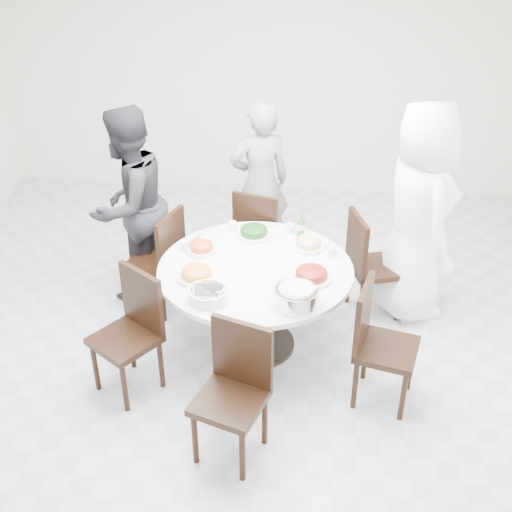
# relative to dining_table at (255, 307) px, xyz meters

# --- Properties ---
(floor) EXTENTS (6.00, 6.00, 0.01)m
(floor) POSITION_rel_dining_table_xyz_m (-0.22, 0.06, -0.38)
(floor) COLOR silver
(floor) RESTS_ON ground
(wall_back) EXTENTS (6.00, 0.01, 2.80)m
(wall_back) POSITION_rel_dining_table_xyz_m (-0.22, 3.06, 1.02)
(wall_back) COLOR silver
(wall_back) RESTS_ON ground
(dining_table) EXTENTS (1.50, 1.50, 0.75)m
(dining_table) POSITION_rel_dining_table_xyz_m (0.00, 0.00, 0.00)
(dining_table) COLOR white
(dining_table) RESTS_ON floor
(chair_ne) EXTENTS (0.52, 0.52, 0.95)m
(chair_ne) POSITION_rel_dining_table_xyz_m (0.98, 0.57, 0.10)
(chair_ne) COLOR black
(chair_ne) RESTS_ON floor
(chair_n) EXTENTS (0.53, 0.53, 0.95)m
(chair_n) POSITION_rel_dining_table_xyz_m (-0.02, 1.03, 0.10)
(chair_n) COLOR black
(chair_n) RESTS_ON floor
(chair_nw) EXTENTS (0.53, 0.53, 0.95)m
(chair_nw) POSITION_rel_dining_table_xyz_m (-0.92, 0.47, 0.10)
(chair_nw) COLOR black
(chair_nw) RESTS_ON floor
(chair_sw) EXTENTS (0.59, 0.59, 0.95)m
(chair_sw) POSITION_rel_dining_table_xyz_m (-0.89, -0.59, 0.10)
(chair_sw) COLOR black
(chair_sw) RESTS_ON floor
(chair_s) EXTENTS (0.54, 0.54, 0.95)m
(chair_s) POSITION_rel_dining_table_xyz_m (-0.06, -1.15, 0.10)
(chair_s) COLOR black
(chair_s) RESTS_ON floor
(chair_se) EXTENTS (0.52, 0.52, 0.95)m
(chair_se) POSITION_rel_dining_table_xyz_m (0.98, -0.53, 0.10)
(chair_se) COLOR black
(chair_se) RESTS_ON floor
(diner_right) EXTENTS (0.84, 1.05, 1.88)m
(diner_right) POSITION_rel_dining_table_xyz_m (1.28, 0.65, 0.56)
(diner_right) COLOR white
(diner_right) RESTS_ON floor
(diner_middle) EXTENTS (0.68, 0.56, 1.59)m
(diner_middle) POSITION_rel_dining_table_xyz_m (-0.09, 1.44, 0.42)
(diner_middle) COLOR black
(diner_middle) RESTS_ON floor
(diner_left) EXTENTS (0.96, 1.05, 1.74)m
(diner_left) POSITION_rel_dining_table_xyz_m (-1.16, 0.72, 0.50)
(diner_left) COLOR black
(diner_left) RESTS_ON floor
(dish_greens) EXTENTS (0.28, 0.28, 0.07)m
(dish_greens) POSITION_rel_dining_table_xyz_m (-0.06, 0.48, 0.41)
(dish_greens) COLOR white
(dish_greens) RESTS_ON dining_table
(dish_pale) EXTENTS (0.26, 0.26, 0.07)m
(dish_pale) POSITION_rel_dining_table_xyz_m (0.40, 0.34, 0.41)
(dish_pale) COLOR white
(dish_pale) RESTS_ON dining_table
(dish_orange) EXTENTS (0.24, 0.24, 0.06)m
(dish_orange) POSITION_rel_dining_table_xyz_m (-0.45, 0.20, 0.41)
(dish_orange) COLOR white
(dish_orange) RESTS_ON dining_table
(dish_redbrown) EXTENTS (0.30, 0.30, 0.08)m
(dish_redbrown) POSITION_rel_dining_table_xyz_m (0.43, -0.13, 0.41)
(dish_redbrown) COLOR white
(dish_redbrown) RESTS_ON dining_table
(dish_tofu) EXTENTS (0.29, 0.29, 0.08)m
(dish_tofu) POSITION_rel_dining_table_xyz_m (-0.42, -0.20, 0.41)
(dish_tofu) COLOR white
(dish_tofu) RESTS_ON dining_table
(rice_bowl) EXTENTS (0.31, 0.31, 0.13)m
(rice_bowl) POSITION_rel_dining_table_xyz_m (0.33, -0.47, 0.44)
(rice_bowl) COLOR silver
(rice_bowl) RESTS_ON dining_table
(soup_bowl) EXTENTS (0.28, 0.28, 0.09)m
(soup_bowl) POSITION_rel_dining_table_xyz_m (-0.29, -0.46, 0.42)
(soup_bowl) COLOR white
(soup_bowl) RESTS_ON dining_table
(beverage_bottle) EXTENTS (0.06, 0.06, 0.21)m
(beverage_bottle) POSITION_rel_dining_table_xyz_m (0.33, 0.51, 0.48)
(beverage_bottle) COLOR #397B31
(beverage_bottle) RESTS_ON dining_table
(tea_cups) EXTENTS (0.07, 0.07, 0.08)m
(tea_cups) POSITION_rel_dining_table_xyz_m (-0.03, 0.61, 0.42)
(tea_cups) COLOR white
(tea_cups) RESTS_ON dining_table
(chopsticks) EXTENTS (0.24, 0.04, 0.01)m
(chopsticks) POSITION_rel_dining_table_xyz_m (-0.01, 0.67, 0.38)
(chopsticks) COLOR tan
(chopsticks) RESTS_ON dining_table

